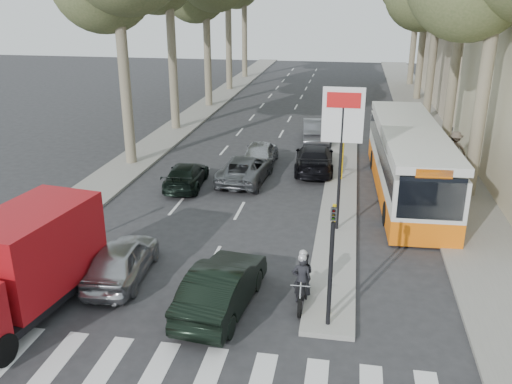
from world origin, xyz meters
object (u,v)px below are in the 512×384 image
at_px(silver_hatchback, 122,260).
at_px(motorcycle, 302,278).
at_px(city_bus, 408,159).
at_px(dark_hatchback, 222,286).
at_px(red_truck, 22,265).

xyz_separation_m(silver_hatchback, motorcycle, (5.83, -0.30, 0.07)).
distance_m(silver_hatchback, motorcycle, 5.84).
bearing_deg(motorcycle, city_bus, 67.75).
relative_size(city_bus, motorcycle, 6.21).
xyz_separation_m(dark_hatchback, motorcycle, (2.25, 0.85, 0.02)).
bearing_deg(city_bus, motorcycle, -113.22).
bearing_deg(red_truck, city_bus, 54.73).
height_order(city_bus, motorcycle, city_bus).
distance_m(dark_hatchback, city_bus, 12.55).
height_order(dark_hatchback, city_bus, city_bus).
bearing_deg(dark_hatchback, red_truck, 19.42).
bearing_deg(dark_hatchback, motorcycle, -153.07).
height_order(dark_hatchback, motorcycle, motorcycle).
relative_size(silver_hatchback, dark_hatchback, 0.90).
height_order(dark_hatchback, red_truck, red_truck).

